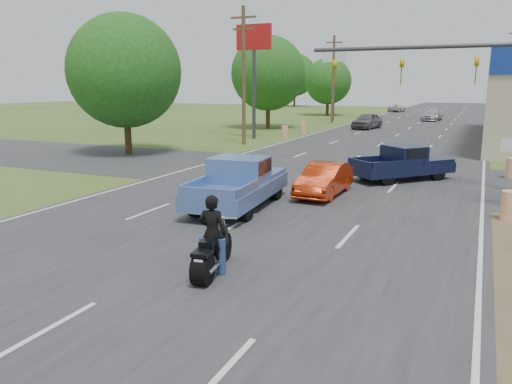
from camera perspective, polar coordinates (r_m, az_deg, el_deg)
The scene contains 25 objects.
ground at distance 10.24m, azimuth -22.80°, elevation -14.43°, with size 200.00×200.00×0.00m, color #435421.
main_road at distance 46.80m, azimuth 15.84°, elevation 6.28°, with size 15.00×180.00×0.02m, color #2D2D30.
cross_road at distance 25.44m, azimuth 8.14°, elevation 2.03°, with size 120.00×10.00×0.02m, color #2D2D30.
utility_pole_5 at distance 37.85m, azimuth -1.42°, elevation 13.50°, with size 2.00×0.28×10.00m.
utility_pole_6 at distance 60.36m, azimuth 8.81°, elevation 12.86°, with size 2.00×0.28×10.00m.
tree_0 at distance 33.47m, azimuth -14.79°, elevation 13.20°, with size 7.14×7.14×8.84m.
tree_1 at distance 52.26m, azimuth 1.39°, elevation 13.40°, with size 7.56×7.56×9.36m.
tree_2 at distance 75.11m, azimuth 8.25°, elevation 12.43°, with size 6.72×6.72×8.32m.
tree_4 at distance 102.07m, azimuth -13.32°, elevation 13.17°, with size 9.24×9.24×11.44m.
tree_6 at distance 107.63m, azimuth 4.45°, elevation 13.22°, with size 8.82×8.82×10.92m.
barrel_0 at distance 18.51m, azimuth 27.00°, elevation -1.43°, with size 0.56×0.56×1.00m, color orange.
barrel_1 at distance 26.89m, azimuth 27.21°, elevation 2.41°, with size 0.56×0.56×1.00m, color orange.
barrel_2 at distance 43.13m, azimuth 3.32°, elevation 6.91°, with size 0.56×0.56×1.00m, color orange.
barrel_3 at distance 46.77m, azimuth 5.45°, elevation 7.28°, with size 0.56×0.56×1.00m, color orange.
pole_sign_left_near at distance 41.97m, azimuth -0.24°, elevation 15.90°, with size 3.00×0.35×9.20m.
pole_sign_left_far at distance 64.54m, azimuth 8.98°, elevation 14.44°, with size 3.00×0.35×9.20m.
signal_mast at distance 23.09m, azimuth 22.09°, elevation 12.23°, with size 9.12×0.40×7.00m.
red_convertible at distance 20.43m, azimuth 7.81°, elevation 1.40°, with size 1.38×3.96×1.30m, color #A32407.
motorcycle at distance 11.86m, azimuth -5.09°, elevation -7.03°, with size 0.85×2.37×1.21m.
rider at distance 11.80m, azimuth -5.02°, elevation -5.16°, with size 0.67×0.44×1.84m, color black.
blue_pickup at distance 18.31m, azimuth -1.87°, elevation 1.17°, with size 2.62×5.75×1.85m.
navy_pickup at distance 24.56m, azimuth 16.54°, elevation 3.22°, with size 4.67×4.94×1.63m.
distant_car_grey at distance 52.73m, azimuth 12.58°, elevation 7.93°, with size 1.91×4.74×1.62m, color #57575C.
distant_car_silver at distance 67.10m, azimuth 19.47°, elevation 8.31°, with size 2.06×5.06×1.47m, color #B2B3B7.
distant_car_white at distance 87.76m, azimuth 15.78°, elevation 9.21°, with size 2.05×4.44×1.23m, color #BDBDBD.
Camera 1 is at (6.98, -6.06, 4.42)m, focal length 35.00 mm.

